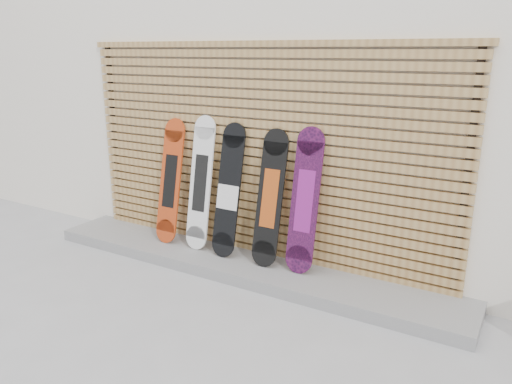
% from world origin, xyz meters
% --- Properties ---
extents(ground, '(80.00, 80.00, 0.00)m').
position_xyz_m(ground, '(0.00, 0.00, 0.00)').
color(ground, '#9A9A9D').
rests_on(ground, ground).
extents(building, '(12.00, 5.00, 3.60)m').
position_xyz_m(building, '(0.50, 3.50, 1.80)').
color(building, white).
rests_on(building, ground).
extents(concrete_step, '(4.60, 0.70, 0.12)m').
position_xyz_m(concrete_step, '(-0.15, 0.68, 0.06)').
color(concrete_step, gray).
rests_on(concrete_step, ground).
extents(slat_wall, '(4.26, 0.08, 2.29)m').
position_xyz_m(slat_wall, '(-0.15, 0.97, 1.21)').
color(slat_wall, '#A37A44').
rests_on(slat_wall, ground).
extents(snowboard_0, '(0.27, 0.31, 1.37)m').
position_xyz_m(snowboard_0, '(-1.15, 0.79, 0.80)').
color(snowboard_0, '#B13812').
rests_on(snowboard_0, concrete_step).
extents(snowboard_1, '(0.26, 0.29, 1.43)m').
position_xyz_m(snowboard_1, '(-0.74, 0.80, 0.83)').
color(snowboard_1, white).
rests_on(snowboard_1, concrete_step).
extents(snowboard_2, '(0.27, 0.32, 1.38)m').
position_xyz_m(snowboard_2, '(-0.37, 0.78, 0.80)').
color(snowboard_2, black).
rests_on(snowboard_2, concrete_step).
extents(snowboard_3, '(0.27, 0.31, 1.36)m').
position_xyz_m(snowboard_3, '(0.12, 0.79, 0.80)').
color(snowboard_3, black).
rests_on(snowboard_3, concrete_step).
extents(snowboard_4, '(0.28, 0.28, 1.40)m').
position_xyz_m(snowboard_4, '(0.49, 0.81, 0.82)').
color(snowboard_4, black).
rests_on(snowboard_4, concrete_step).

